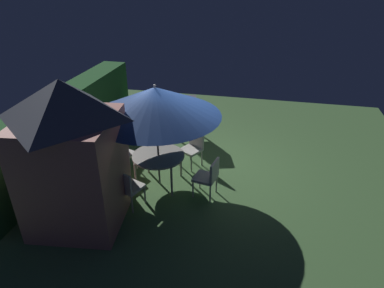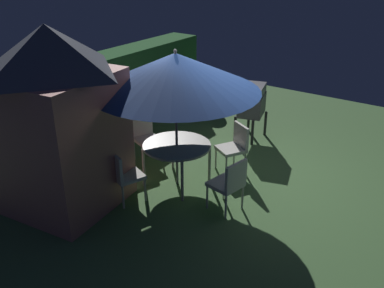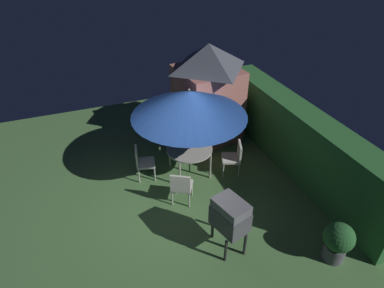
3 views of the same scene
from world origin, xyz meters
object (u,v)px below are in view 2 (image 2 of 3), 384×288
(patio_table, at_px, (177,148))
(potted_plant_by_shed, at_px, (207,90))
(chair_toward_hedge, at_px, (235,145))
(garden_shed, at_px, (57,119))
(chair_near_shed, at_px, (123,173))
(chair_far_side, at_px, (230,182))
(chair_toward_house, at_px, (145,135))
(bbq_grill, at_px, (252,101))
(patio_umbrella, at_px, (176,72))

(patio_table, height_order, potted_plant_by_shed, potted_plant_by_shed)
(chair_toward_hedge, bearing_deg, garden_shed, 145.90)
(potted_plant_by_shed, bearing_deg, patio_table, -154.67)
(chair_near_shed, distance_m, potted_plant_by_shed, 4.72)
(chair_far_side, xyz_separation_m, chair_toward_house, (0.64, 2.29, 0.00))
(patio_table, bearing_deg, chair_near_shed, 159.26)
(potted_plant_by_shed, bearing_deg, chair_toward_house, -169.26)
(bbq_grill, xyz_separation_m, chair_toward_hedge, (-1.52, -0.46, -0.33))
(garden_shed, relative_size, patio_umbrella, 1.04)
(chair_near_shed, xyz_separation_m, chair_toward_house, (1.39, 0.72, 0.00))
(patio_table, xyz_separation_m, patio_umbrella, (0.00, 0.00, 1.34))
(chair_toward_hedge, height_order, chair_toward_house, same)
(bbq_grill, bearing_deg, garden_shed, 162.85)
(patio_table, relative_size, chair_far_side, 1.31)
(chair_toward_house, bearing_deg, patio_table, -110.81)
(chair_near_shed, relative_size, potted_plant_by_shed, 1.01)
(chair_toward_hedge, bearing_deg, chair_near_shed, 154.51)
(patio_umbrella, distance_m, chair_toward_house, 1.91)
(chair_near_shed, bearing_deg, patio_umbrella, -20.74)
(garden_shed, relative_size, bbq_grill, 2.41)
(chair_far_side, bearing_deg, chair_toward_hedge, 26.33)
(potted_plant_by_shed, bearing_deg, chair_far_side, -142.74)
(garden_shed, bearing_deg, potted_plant_by_shed, 6.16)
(patio_umbrella, xyz_separation_m, chair_far_side, (-0.23, -1.20, -1.52))
(chair_toward_hedge, bearing_deg, chair_toward_house, 109.89)
(garden_shed, height_order, chair_toward_house, garden_shed)
(garden_shed, distance_m, chair_far_side, 2.83)
(garden_shed, height_order, chair_far_side, garden_shed)
(garden_shed, distance_m, patio_umbrella, 1.98)
(patio_umbrella, relative_size, potted_plant_by_shed, 3.13)
(patio_table, bearing_deg, potted_plant_by_shed, 25.33)
(bbq_grill, xyz_separation_m, chair_far_side, (-2.77, -1.08, -0.33))
(patio_table, bearing_deg, chair_toward_hedge, -29.72)
(garden_shed, xyz_separation_m, patio_table, (1.52, -1.14, -0.78))
(patio_umbrella, relative_size, chair_toward_house, 3.09)
(bbq_grill, height_order, chair_far_side, bbq_grill)
(garden_shed, height_order, bbq_grill, garden_shed)
(patio_table, height_order, bbq_grill, bbq_grill)
(patio_table, bearing_deg, garden_shed, 143.20)
(bbq_grill, height_order, chair_toward_house, bbq_grill)
(patio_table, distance_m, bbq_grill, 2.55)
(patio_umbrella, height_order, potted_plant_by_shed, patio_umbrella)
(garden_shed, bearing_deg, patio_umbrella, -36.80)
(patio_table, distance_m, chair_toward_hedge, 1.18)
(chair_toward_house, xyz_separation_m, potted_plant_by_shed, (3.15, 0.60, -0.02))
(patio_table, relative_size, patio_umbrella, 0.42)
(bbq_grill, distance_m, chair_far_side, 2.99)
(patio_umbrella, bearing_deg, chair_far_side, -100.90)
(patio_table, relative_size, chair_near_shed, 1.31)
(bbq_grill, bearing_deg, chair_toward_hedge, -163.01)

